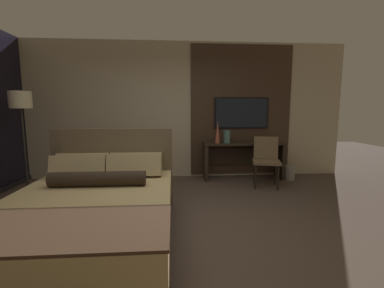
{
  "coord_description": "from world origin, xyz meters",
  "views": [
    {
      "loc": [
        -0.02,
        -2.82,
        1.42
      ],
      "look_at": [
        0.26,
        1.05,
        0.9
      ],
      "focal_mm": 24.0,
      "sensor_mm": 36.0,
      "label": 1
    }
  ],
  "objects_px": {
    "vase_tall": "(218,132)",
    "waste_bin": "(289,173)",
    "vase_short": "(227,137)",
    "tv": "(241,113)",
    "book": "(269,142)",
    "floor_lamp": "(21,108)",
    "desk_chair": "(266,156)",
    "desk": "(243,154)",
    "bed": "(93,212)"
  },
  "relations": [
    {
      "from": "bed",
      "to": "waste_bin",
      "type": "xyz_separation_m",
      "value": [
        3.23,
        2.3,
        -0.19
      ]
    },
    {
      "from": "desk",
      "to": "tv",
      "type": "bearing_deg",
      "value": 90.0
    },
    {
      "from": "bed",
      "to": "waste_bin",
      "type": "height_order",
      "value": "bed"
    },
    {
      "from": "desk",
      "to": "waste_bin",
      "type": "xyz_separation_m",
      "value": [
        0.94,
        -0.17,
        -0.36
      ]
    },
    {
      "from": "desk",
      "to": "waste_bin",
      "type": "distance_m",
      "value": 1.02
    },
    {
      "from": "vase_short",
      "to": "book",
      "type": "distance_m",
      "value": 0.88
    },
    {
      "from": "desk",
      "to": "floor_lamp",
      "type": "bearing_deg",
      "value": -170.07
    },
    {
      "from": "desk_chair",
      "to": "vase_short",
      "type": "distance_m",
      "value": 0.88
    },
    {
      "from": "bed",
      "to": "desk_chair",
      "type": "bearing_deg",
      "value": 36.42
    },
    {
      "from": "desk_chair",
      "to": "waste_bin",
      "type": "height_order",
      "value": "desk_chair"
    },
    {
      "from": "desk_chair",
      "to": "vase_tall",
      "type": "height_order",
      "value": "vase_tall"
    },
    {
      "from": "bed",
      "to": "tv",
      "type": "height_order",
      "value": "tv"
    },
    {
      "from": "bed",
      "to": "vase_tall",
      "type": "bearing_deg",
      "value": 53.94
    },
    {
      "from": "floor_lamp",
      "to": "vase_tall",
      "type": "distance_m",
      "value": 3.48
    },
    {
      "from": "desk",
      "to": "vase_tall",
      "type": "relative_size",
      "value": 3.6
    },
    {
      "from": "book",
      "to": "desk",
      "type": "bearing_deg",
      "value": 170.58
    },
    {
      "from": "bed",
      "to": "vase_short",
      "type": "xyz_separation_m",
      "value": [
        1.95,
        2.42,
        0.55
      ]
    },
    {
      "from": "vase_short",
      "to": "tv",
      "type": "bearing_deg",
      "value": 34.32
    },
    {
      "from": "vase_tall",
      "to": "waste_bin",
      "type": "relative_size",
      "value": 1.61
    },
    {
      "from": "floor_lamp",
      "to": "waste_bin",
      "type": "height_order",
      "value": "floor_lamp"
    },
    {
      "from": "desk",
      "to": "book",
      "type": "height_order",
      "value": "book"
    },
    {
      "from": "floor_lamp",
      "to": "book",
      "type": "xyz_separation_m",
      "value": [
        4.45,
        0.6,
        -0.68
      ]
    },
    {
      "from": "book",
      "to": "waste_bin",
      "type": "height_order",
      "value": "book"
    },
    {
      "from": "desk",
      "to": "vase_short",
      "type": "xyz_separation_m",
      "value": [
        -0.35,
        -0.05,
        0.38
      ]
    },
    {
      "from": "floor_lamp",
      "to": "waste_bin",
      "type": "xyz_separation_m",
      "value": [
        4.88,
        0.51,
        -1.3
      ]
    },
    {
      "from": "vase_short",
      "to": "desk_chair",
      "type": "bearing_deg",
      "value": -38.79
    },
    {
      "from": "bed",
      "to": "book",
      "type": "distance_m",
      "value": 3.71
    },
    {
      "from": "floor_lamp",
      "to": "vase_short",
      "type": "distance_m",
      "value": 3.69
    },
    {
      "from": "bed",
      "to": "floor_lamp",
      "type": "xyz_separation_m",
      "value": [
        -1.64,
        1.78,
        1.11
      ]
    },
    {
      "from": "vase_short",
      "to": "book",
      "type": "height_order",
      "value": "vase_short"
    },
    {
      "from": "desk",
      "to": "vase_tall",
      "type": "height_order",
      "value": "vase_tall"
    },
    {
      "from": "book",
      "to": "floor_lamp",
      "type": "bearing_deg",
      "value": -172.29
    },
    {
      "from": "desk_chair",
      "to": "book",
      "type": "distance_m",
      "value": 0.57
    },
    {
      "from": "bed",
      "to": "vase_short",
      "type": "bearing_deg",
      "value": 51.18
    },
    {
      "from": "tv",
      "to": "vase_short",
      "type": "xyz_separation_m",
      "value": [
        -0.35,
        -0.24,
        -0.47
      ]
    },
    {
      "from": "desk",
      "to": "vase_tall",
      "type": "bearing_deg",
      "value": -173.25
    },
    {
      "from": "floor_lamp",
      "to": "waste_bin",
      "type": "distance_m",
      "value": 5.07
    },
    {
      "from": "vase_tall",
      "to": "book",
      "type": "xyz_separation_m",
      "value": [
        1.06,
        -0.02,
        -0.21
      ]
    },
    {
      "from": "floor_lamp",
      "to": "book",
      "type": "relative_size",
      "value": 7.53
    },
    {
      "from": "desk_chair",
      "to": "floor_lamp",
      "type": "height_order",
      "value": "floor_lamp"
    },
    {
      "from": "tv",
      "to": "vase_tall",
      "type": "bearing_deg",
      "value": -155.25
    },
    {
      "from": "floor_lamp",
      "to": "book",
      "type": "height_order",
      "value": "floor_lamp"
    },
    {
      "from": "desk_chair",
      "to": "waste_bin",
      "type": "distance_m",
      "value": 0.87
    },
    {
      "from": "floor_lamp",
      "to": "vase_short",
      "type": "relative_size",
      "value": 6.76
    },
    {
      "from": "tv",
      "to": "book",
      "type": "xyz_separation_m",
      "value": [
        0.52,
        -0.27,
        -0.58
      ]
    },
    {
      "from": "tv",
      "to": "bed",
      "type": "bearing_deg",
      "value": -130.82
    },
    {
      "from": "tv",
      "to": "desk_chair",
      "type": "distance_m",
      "value": 1.13
    },
    {
      "from": "tv",
      "to": "waste_bin",
      "type": "bearing_deg",
      "value": -21.01
    },
    {
      "from": "vase_short",
      "to": "book",
      "type": "relative_size",
      "value": 1.11
    },
    {
      "from": "book",
      "to": "vase_tall",
      "type": "bearing_deg",
      "value": 178.83
    }
  ]
}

